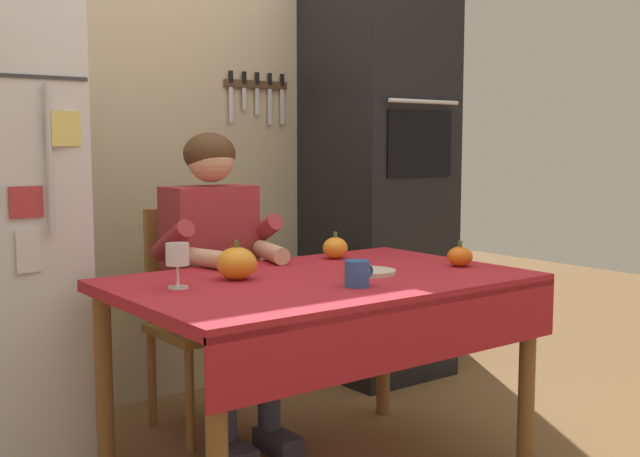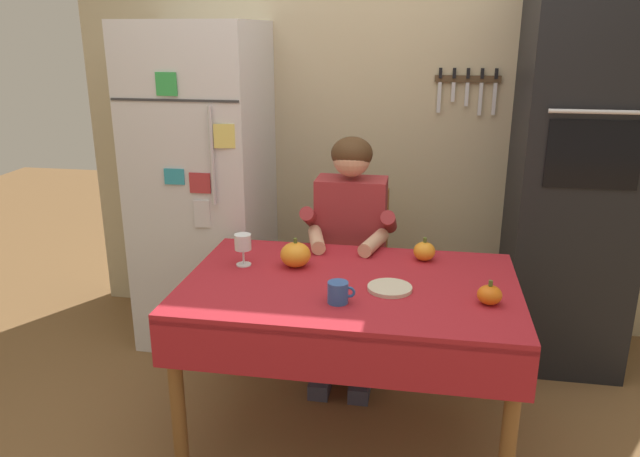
{
  "view_description": "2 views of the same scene",
  "coord_description": "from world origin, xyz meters",
  "px_view_note": "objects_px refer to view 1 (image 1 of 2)",
  "views": [
    {
      "loc": [
        -1.61,
        -2.03,
        1.2
      ],
      "look_at": [
        0.14,
        0.29,
        0.88
      ],
      "focal_mm": 43.69,
      "sensor_mm": 36.0,
      "label": 1
    },
    {
      "loc": [
        0.28,
        -2.28,
        1.75
      ],
      "look_at": [
        -0.14,
        0.14,
        0.95
      ],
      "focal_mm": 34.49,
      "sensor_mm": 36.0,
      "label": 2
    }
  ],
  "objects_px": {
    "dining_table": "(325,301)",
    "wine_glass": "(177,256)",
    "pumpkin_large": "(237,263)",
    "serving_tray": "(370,272)",
    "seated_person": "(218,260)",
    "coffee_mug": "(357,273)",
    "pumpkin_medium": "(460,256)",
    "wall_oven": "(378,173)",
    "chair_behind_person": "(197,307)",
    "pumpkin_small": "(335,248)"
  },
  "relations": [
    {
      "from": "dining_table",
      "to": "wine_glass",
      "type": "height_order",
      "value": "wine_glass"
    },
    {
      "from": "pumpkin_large",
      "to": "serving_tray",
      "type": "distance_m",
      "value": 0.48
    },
    {
      "from": "seated_person",
      "to": "coffee_mug",
      "type": "relative_size",
      "value": 11.44
    },
    {
      "from": "pumpkin_large",
      "to": "pumpkin_medium",
      "type": "xyz_separation_m",
      "value": [
        0.82,
        -0.26,
        -0.02
      ]
    },
    {
      "from": "coffee_mug",
      "to": "pumpkin_large",
      "type": "relative_size",
      "value": 0.8
    },
    {
      "from": "wall_oven",
      "to": "serving_tray",
      "type": "height_order",
      "value": "wall_oven"
    },
    {
      "from": "dining_table",
      "to": "wine_glass",
      "type": "bearing_deg",
      "value": 165.65
    },
    {
      "from": "pumpkin_large",
      "to": "pumpkin_medium",
      "type": "height_order",
      "value": "pumpkin_large"
    },
    {
      "from": "wine_glass",
      "to": "pumpkin_large",
      "type": "height_order",
      "value": "wine_glass"
    },
    {
      "from": "chair_behind_person",
      "to": "seated_person",
      "type": "xyz_separation_m",
      "value": [
        0.0,
        -0.19,
        0.23
      ]
    },
    {
      "from": "pumpkin_medium",
      "to": "chair_behind_person",
      "type": "bearing_deg",
      "value": 125.2
    },
    {
      "from": "seated_person",
      "to": "serving_tray",
      "type": "relative_size",
      "value": 6.83
    },
    {
      "from": "wall_oven",
      "to": "serving_tray",
      "type": "distance_m",
      "value": 1.34
    },
    {
      "from": "pumpkin_large",
      "to": "pumpkin_medium",
      "type": "distance_m",
      "value": 0.86
    },
    {
      "from": "pumpkin_medium",
      "to": "pumpkin_large",
      "type": "bearing_deg",
      "value": 162.42
    },
    {
      "from": "wine_glass",
      "to": "seated_person",
      "type": "bearing_deg",
      "value": 48.76
    },
    {
      "from": "wall_oven",
      "to": "pumpkin_large",
      "type": "relative_size",
      "value": 15.44
    },
    {
      "from": "wine_glass",
      "to": "pumpkin_small",
      "type": "distance_m",
      "value": 0.83
    },
    {
      "from": "seated_person",
      "to": "coffee_mug",
      "type": "distance_m",
      "value": 0.8
    },
    {
      "from": "wall_oven",
      "to": "pumpkin_medium",
      "type": "relative_size",
      "value": 21.65
    },
    {
      "from": "chair_behind_person",
      "to": "dining_table",
      "type": "bearing_deg",
      "value": -84.36
    },
    {
      "from": "wall_oven",
      "to": "chair_behind_person",
      "type": "height_order",
      "value": "wall_oven"
    },
    {
      "from": "chair_behind_person",
      "to": "pumpkin_small",
      "type": "distance_m",
      "value": 0.66
    },
    {
      "from": "wine_glass",
      "to": "pumpkin_large",
      "type": "xyz_separation_m",
      "value": [
        0.23,
        0.03,
        -0.05
      ]
    },
    {
      "from": "pumpkin_small",
      "to": "serving_tray",
      "type": "relative_size",
      "value": 0.6
    },
    {
      "from": "seated_person",
      "to": "wine_glass",
      "type": "bearing_deg",
      "value": -131.24
    },
    {
      "from": "seated_person",
      "to": "pumpkin_large",
      "type": "height_order",
      "value": "seated_person"
    },
    {
      "from": "serving_tray",
      "to": "pumpkin_small",
      "type": "bearing_deg",
      "value": 70.19
    },
    {
      "from": "wall_oven",
      "to": "pumpkin_medium",
      "type": "bearing_deg",
      "value": -115.59
    },
    {
      "from": "coffee_mug",
      "to": "serving_tray",
      "type": "xyz_separation_m",
      "value": [
        0.19,
        0.16,
        -0.03
      ]
    },
    {
      "from": "wall_oven",
      "to": "pumpkin_medium",
      "type": "distance_m",
      "value": 1.17
    },
    {
      "from": "wine_glass",
      "to": "wall_oven",
      "type": "bearing_deg",
      "value": 27.23
    },
    {
      "from": "chair_behind_person",
      "to": "pumpkin_medium",
      "type": "height_order",
      "value": "chair_behind_person"
    },
    {
      "from": "dining_table",
      "to": "coffee_mug",
      "type": "relative_size",
      "value": 12.87
    },
    {
      "from": "serving_tray",
      "to": "wall_oven",
      "type": "bearing_deg",
      "value": 47.55
    },
    {
      "from": "serving_tray",
      "to": "pumpkin_medium",
      "type": "bearing_deg",
      "value": -9.97
    },
    {
      "from": "dining_table",
      "to": "chair_behind_person",
      "type": "height_order",
      "value": "chair_behind_person"
    },
    {
      "from": "pumpkin_small",
      "to": "pumpkin_medium",
      "type": "bearing_deg",
      "value": -59.92
    },
    {
      "from": "wall_oven",
      "to": "pumpkin_small",
      "type": "xyz_separation_m",
      "value": [
        -0.75,
        -0.59,
        -0.27
      ]
    },
    {
      "from": "wine_glass",
      "to": "pumpkin_large",
      "type": "relative_size",
      "value": 1.07
    },
    {
      "from": "pumpkin_small",
      "to": "wall_oven",
      "type": "bearing_deg",
      "value": 38.41
    },
    {
      "from": "wall_oven",
      "to": "pumpkin_small",
      "type": "distance_m",
      "value": 0.99
    },
    {
      "from": "seated_person",
      "to": "pumpkin_medium",
      "type": "distance_m",
      "value": 0.95
    },
    {
      "from": "dining_table",
      "to": "seated_person",
      "type": "xyz_separation_m",
      "value": [
        -0.08,
        0.6,
        0.08
      ]
    },
    {
      "from": "pumpkin_large",
      "to": "coffee_mug",
      "type": "bearing_deg",
      "value": -55.01
    },
    {
      "from": "dining_table",
      "to": "chair_behind_person",
      "type": "distance_m",
      "value": 0.81
    },
    {
      "from": "chair_behind_person",
      "to": "serving_tray",
      "type": "bearing_deg",
      "value": -73.4
    },
    {
      "from": "wine_glass",
      "to": "serving_tray",
      "type": "bearing_deg",
      "value": -14.02
    },
    {
      "from": "chair_behind_person",
      "to": "seated_person",
      "type": "relative_size",
      "value": 0.75
    },
    {
      "from": "wall_oven",
      "to": "seated_person",
      "type": "bearing_deg",
      "value": -164.22
    }
  ]
}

